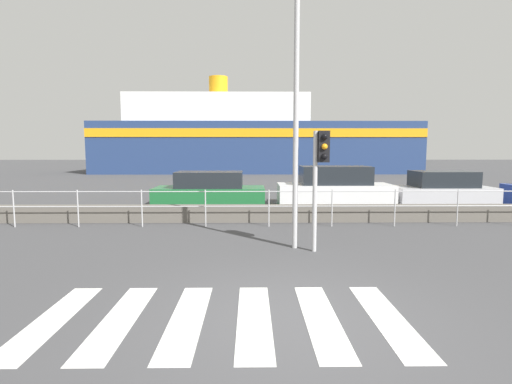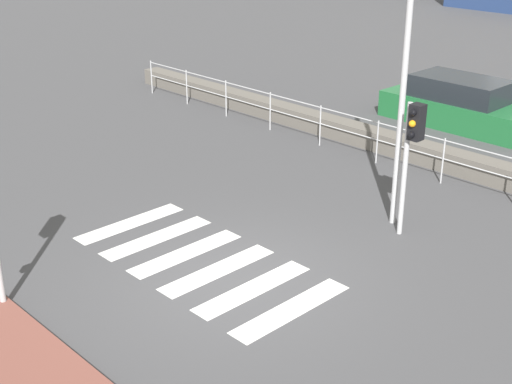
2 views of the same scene
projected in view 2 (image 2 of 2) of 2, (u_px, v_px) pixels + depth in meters
The scene contains 8 objects.
ground_plane at pixel (236, 280), 12.35m from camera, with size 160.00×160.00×0.00m, color #424244.
sidewalk_brick at pixel (15, 381), 9.70m from camera, with size 24.00×1.80×0.12m.
crosswalk at pixel (202, 261), 12.97m from camera, with size 4.95×2.40×0.01m.
seawall at pixel (462, 164), 16.92m from camera, with size 24.75×0.55×0.50m.
harbor_fence at pixel (444, 154), 16.18m from camera, with size 22.32×0.04×1.09m.
traffic_light_far at pixel (412, 140), 13.20m from camera, with size 0.34×0.32×2.66m.
streetlamp at pixel (403, 32), 12.90m from camera, with size 0.32×1.01×6.30m.
parked_car_green at pixel (459, 105), 20.40m from camera, with size 4.36×1.77×1.38m.
Camera 2 is at (8.00, -7.25, 6.20)m, focal length 50.00 mm.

